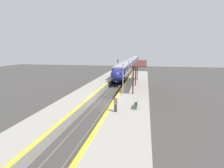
% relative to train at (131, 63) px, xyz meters
% --- Properties ---
extents(ground_plane, '(120.00, 120.00, 0.00)m').
position_rel_train_xyz_m(ground_plane, '(0.00, -46.44, -2.24)').
color(ground_plane, '#423F3D').
extents(rail_left, '(0.08, 90.00, 0.15)m').
position_rel_train_xyz_m(rail_left, '(-0.72, -46.44, -2.16)').
color(rail_left, slate).
rests_on(rail_left, ground_plane).
extents(rail_right, '(0.08, 90.00, 0.15)m').
position_rel_train_xyz_m(rail_right, '(0.72, -46.44, -2.16)').
color(rail_right, slate).
rests_on(rail_right, ground_plane).
extents(train, '(2.86, 73.05, 3.90)m').
position_rel_train_xyz_m(train, '(0.00, 0.00, 0.00)').
color(train, black).
rests_on(train, ground_plane).
extents(platform_right, '(4.61, 64.00, 0.96)m').
position_rel_train_xyz_m(platform_right, '(3.91, -46.44, -1.76)').
color(platform_right, '#9E998E').
rests_on(platform_right, ground_plane).
extents(platform_left, '(3.83, 64.00, 0.96)m').
position_rel_train_xyz_m(platform_left, '(-3.52, -46.44, -1.76)').
color(platform_left, '#9E998E').
rests_on(platform_left, ground_plane).
extents(platform_bench, '(0.44, 1.52, 0.89)m').
position_rel_train_xyz_m(platform_bench, '(4.74, -50.36, -0.82)').
color(platform_bench, '#4C6B4C').
rests_on(platform_bench, platform_right).
extents(person_waiting, '(0.36, 0.22, 1.67)m').
position_rel_train_xyz_m(person_waiting, '(2.65, -52.01, -0.42)').
color(person_waiting, '#333338').
rests_on(person_waiting, platform_right).
extents(railway_signal, '(0.28, 0.28, 4.63)m').
position_rel_train_xyz_m(railway_signal, '(-2.47, -18.45, 0.58)').
color(railway_signal, '#59595E').
rests_on(railway_signal, ground_plane).
extents(lamppost_near, '(0.36, 0.20, 4.78)m').
position_rel_train_xyz_m(lamppost_near, '(2.50, -44.96, 1.49)').
color(lamppost_near, '#9E9EA3').
rests_on(lamppost_near, platform_right).
extents(lamppost_mid, '(0.36, 0.20, 4.78)m').
position_rel_train_xyz_m(lamppost_mid, '(2.50, -36.90, 1.49)').
color(lamppost_mid, '#9E9EA3').
rests_on(lamppost_mid, platform_right).
extents(lamppost_far, '(0.36, 0.20, 4.78)m').
position_rel_train_xyz_m(lamppost_far, '(2.50, -28.85, 1.49)').
color(lamppost_far, '#9E9EA3').
rests_on(lamppost_far, platform_right).
extents(station_canopy, '(2.02, 15.37, 4.29)m').
position_rel_train_xyz_m(station_canopy, '(4.43, -37.69, 2.69)').
color(station_canopy, '#511E19').
rests_on(station_canopy, platform_right).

